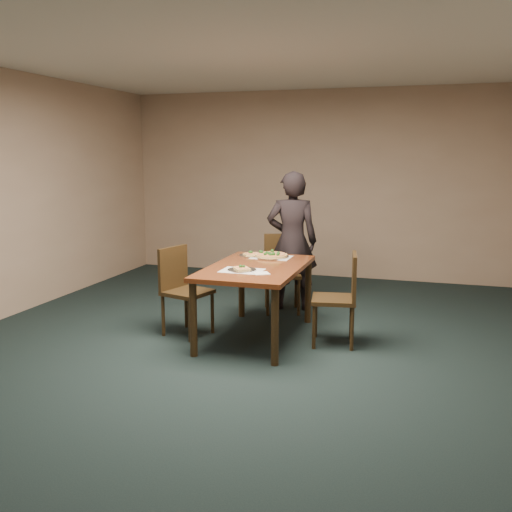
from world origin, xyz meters
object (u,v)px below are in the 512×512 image
(dining_table, at_px, (256,275))
(pizza_pan, at_px, (271,255))
(chair_right, at_px, (342,293))
(slice_plate_near, at_px, (242,269))
(diner, at_px, (292,241))
(slice_plate_far, at_px, (252,255))
(chair_left, at_px, (182,285))
(chair_far, at_px, (282,268))

(dining_table, xyz_separation_m, pizza_pan, (0.02, 0.50, 0.12))
(chair_right, xyz_separation_m, slice_plate_near, (-0.92, -0.33, 0.25))
(dining_table, bearing_deg, slice_plate_near, -102.13)
(diner, xyz_separation_m, slice_plate_far, (-0.29, -0.66, -0.07))
(chair_right, distance_m, slice_plate_near, 1.01)
(slice_plate_far, bearing_deg, pizza_pan, -7.17)
(dining_table, xyz_separation_m, chair_left, (-0.78, -0.09, -0.14))
(slice_plate_near, height_order, slice_plate_far, slice_plate_near)
(pizza_pan, xyz_separation_m, slice_plate_far, (-0.23, 0.03, -0.01))
(chair_far, xyz_separation_m, chair_right, (0.88, -1.05, 0.00))
(diner, bearing_deg, chair_far, 26.16)
(dining_table, relative_size, chair_right, 1.65)
(chair_left, height_order, slice_plate_near, chair_left)
(chair_far, relative_size, slice_plate_far, 3.25)
(chair_far, xyz_separation_m, pizza_pan, (0.04, -0.61, 0.26))
(pizza_pan, relative_size, slice_plate_far, 1.37)
(chair_far, bearing_deg, slice_plate_far, -126.53)
(chair_far, relative_size, pizza_pan, 2.37)
(chair_far, height_order, pizza_pan, chair_far)
(chair_right, bearing_deg, slice_plate_near, -79.38)
(chair_left, bearing_deg, diner, -17.36)
(chair_left, distance_m, diner, 1.57)
(chair_far, distance_m, pizza_pan, 0.67)
(slice_plate_near, bearing_deg, chair_far, 88.53)
(diner, bearing_deg, chair_left, 44.18)
(slice_plate_far, bearing_deg, dining_table, -68.08)
(diner, relative_size, pizza_pan, 4.32)
(chair_far, relative_size, diner, 0.55)
(chair_far, xyz_separation_m, diner, (0.10, 0.08, 0.31))
(chair_right, relative_size, diner, 0.55)
(diner, relative_size, slice_plate_near, 5.93)
(chair_left, bearing_deg, pizza_pan, -37.15)
(dining_table, height_order, slice_plate_far, slice_plate_far)
(diner, distance_m, slice_plate_far, 0.73)
(chair_left, relative_size, slice_plate_near, 3.25)
(diner, bearing_deg, slice_plate_near, 72.76)
(chair_left, height_order, chair_right, same)
(chair_left, relative_size, pizza_pan, 2.37)
(chair_left, bearing_deg, dining_table, -67.14)
(slice_plate_far, bearing_deg, chair_right, -23.65)
(diner, distance_m, pizza_pan, 0.70)
(chair_left, bearing_deg, chair_far, -15.76)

